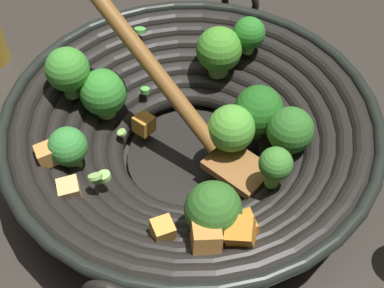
# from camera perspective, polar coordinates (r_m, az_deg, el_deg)

# --- Properties ---
(ground_plane) EXTENTS (4.00, 4.00, 0.00)m
(ground_plane) POSITION_cam_1_polar(r_m,az_deg,el_deg) (0.66, -0.10, -1.81)
(ground_plane) COLOR #332D28
(wok) EXTENTS (0.45, 0.43, 0.20)m
(wok) POSITION_cam_1_polar(r_m,az_deg,el_deg) (0.61, -0.07, 1.54)
(wok) COLOR black
(wok) RESTS_ON ground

